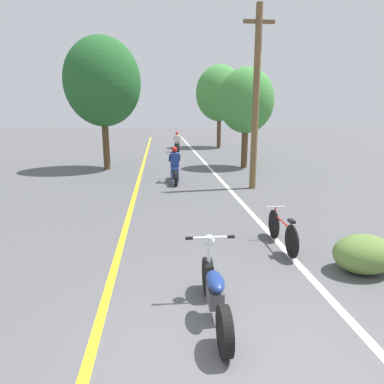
# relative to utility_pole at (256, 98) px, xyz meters

# --- Properties ---
(ground_plane) EXTENTS (120.00, 120.00, 0.00)m
(ground_plane) POSITION_rel_utility_pole_xyz_m (-2.69, -9.09, -3.31)
(ground_plane) COLOR #515154
(lane_stripe_center) EXTENTS (0.14, 48.00, 0.01)m
(lane_stripe_center) POSITION_rel_utility_pole_xyz_m (-4.39, 3.78, -3.31)
(lane_stripe_center) COLOR yellow
(lane_stripe_center) RESTS_ON ground
(lane_stripe_edge) EXTENTS (0.14, 48.00, 0.01)m
(lane_stripe_edge) POSITION_rel_utility_pole_xyz_m (-0.91, 3.78, -3.31)
(lane_stripe_edge) COLOR white
(lane_stripe_edge) RESTS_ON ground
(utility_pole) EXTENTS (1.10, 0.24, 6.44)m
(utility_pole) POSITION_rel_utility_pole_xyz_m (0.00, 0.00, 0.00)
(utility_pole) COLOR brown
(utility_pole) RESTS_ON ground
(roadside_tree_right_near) EXTENTS (2.81, 2.53, 5.00)m
(roadside_tree_right_near) POSITION_rel_utility_pole_xyz_m (0.90, 4.93, 0.05)
(roadside_tree_right_near) COLOR #513A23
(roadside_tree_right_near) RESTS_ON ground
(roadside_tree_right_far) EXTENTS (3.75, 3.38, 6.42)m
(roadside_tree_right_far) POSITION_rel_utility_pole_xyz_m (1.37, 15.27, 0.93)
(roadside_tree_right_far) COLOR #513A23
(roadside_tree_right_far) RESTS_ON ground
(roadside_tree_left) EXTENTS (3.66, 3.29, 6.33)m
(roadside_tree_left) POSITION_rel_utility_pole_xyz_m (-6.13, 5.05, 0.90)
(roadside_tree_left) COLOR #513A23
(roadside_tree_left) RESTS_ON ground
(roadside_bush) EXTENTS (1.10, 0.88, 0.70)m
(roadside_bush) POSITION_rel_utility_pole_xyz_m (0.11, -7.03, -2.96)
(roadside_bush) COLOR #5B7A38
(roadside_bush) RESTS_ON ground
(motorcycle_foreground) EXTENTS (0.74, 2.00, 1.05)m
(motorcycle_foreground) POSITION_rel_utility_pole_xyz_m (-2.79, -8.18, -2.91)
(motorcycle_foreground) COLOR black
(motorcycle_foreground) RESTS_ON ground
(motorcycle_rider_lead) EXTENTS (0.50, 2.12, 1.45)m
(motorcycle_rider_lead) POSITION_rel_utility_pole_xyz_m (-2.88, 1.44, -2.77)
(motorcycle_rider_lead) COLOR black
(motorcycle_rider_lead) RESTS_ON ground
(motorcycle_rider_far) EXTENTS (0.50, 2.06, 1.46)m
(motorcycle_rider_far) POSITION_rel_utility_pole_xyz_m (-2.19, 12.22, -2.77)
(motorcycle_rider_far) COLOR black
(motorcycle_rider_far) RESTS_ON ground
(bicycle_parked) EXTENTS (0.44, 1.74, 0.78)m
(bicycle_parked) POSITION_rel_utility_pole_xyz_m (-0.93, -5.76, -2.95)
(bicycle_parked) COLOR black
(bicycle_parked) RESTS_ON ground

